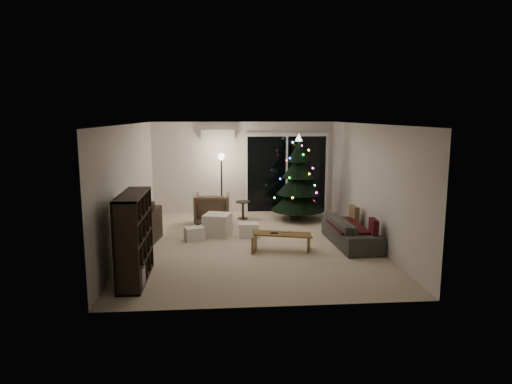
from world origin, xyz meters
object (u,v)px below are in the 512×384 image
media_cabinet (146,226)px  bookshelf (123,238)px  sofa (351,231)px  christmas_tree (298,177)px  armchair (212,209)px  coffee_table (282,242)px

media_cabinet → bookshelf: bearing=-82.3°
bookshelf → sofa: size_ratio=0.76×
sofa → christmas_tree: christmas_tree is taller
christmas_tree → bookshelf: bearing=-130.9°
media_cabinet → christmas_tree: christmas_tree is taller
christmas_tree → armchair: bearing=-171.8°
bookshelf → media_cabinet: bearing=99.3°
bookshelf → media_cabinet: bookshelf is taller
bookshelf → sofa: bearing=31.5°
media_cabinet → coffee_table: size_ratio=0.97×
bookshelf → armchair: bearing=79.5°
bookshelf → christmas_tree: bearing=58.4°
sofa → christmas_tree: bearing=14.0°
coffee_table → christmas_tree: christmas_tree is taller
bookshelf → coffee_table: bearing=36.0°
sofa → coffee_table: bearing=100.7°
sofa → armchair: bearing=52.1°
armchair → coffee_table: armchair is taller
coffee_table → bookshelf: bearing=-137.9°
bookshelf → sofa: bookshelf is taller
media_cabinet → christmas_tree: (3.59, 1.88, 0.76)m
armchair → christmas_tree: bearing=-168.6°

